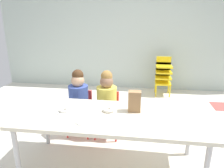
{
  "coord_description": "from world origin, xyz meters",
  "views": [
    {
      "loc": [
        0.24,
        -2.45,
        1.53
      ],
      "look_at": [
        -0.06,
        -0.3,
        0.86
      ],
      "focal_mm": 33.39,
      "sensor_mm": 36.0,
      "label": 1
    }
  ],
  "objects_px": {
    "seated_child_middle_seat": "(107,98)",
    "paper_bag_brown": "(135,101)",
    "paper_plate_near_edge": "(64,111)",
    "paper_plate_center_table": "(85,121)",
    "donut_powdered_on_plate": "(64,110)",
    "craft_table": "(111,119)",
    "seated_child_near_camera": "(79,97)",
    "kid_chair_yellow_stack": "(163,74)",
    "donut_powdered_loose": "(108,110)"
  },
  "relations": [
    {
      "from": "craft_table",
      "to": "seated_child_near_camera",
      "type": "bearing_deg",
      "value": 130.25
    },
    {
      "from": "seated_child_near_camera",
      "to": "donut_powdered_loose",
      "type": "height_order",
      "value": "seated_child_near_camera"
    },
    {
      "from": "seated_child_middle_seat",
      "to": "kid_chair_yellow_stack",
      "type": "relative_size",
      "value": 1.15
    },
    {
      "from": "seated_child_middle_seat",
      "to": "paper_plate_near_edge",
      "type": "bearing_deg",
      "value": -120.05
    },
    {
      "from": "seated_child_middle_seat",
      "to": "kid_chair_yellow_stack",
      "type": "distance_m",
      "value": 2.04
    },
    {
      "from": "seated_child_middle_seat",
      "to": "paper_bag_brown",
      "type": "relative_size",
      "value": 4.17
    },
    {
      "from": "paper_plate_center_table",
      "to": "craft_table",
      "type": "bearing_deg",
      "value": 38.78
    },
    {
      "from": "paper_bag_brown",
      "to": "paper_plate_near_edge",
      "type": "height_order",
      "value": "paper_bag_brown"
    },
    {
      "from": "donut_powdered_on_plate",
      "to": "paper_plate_near_edge",
      "type": "bearing_deg",
      "value": 0.0
    },
    {
      "from": "seated_child_middle_seat",
      "to": "paper_bag_brown",
      "type": "distance_m",
      "value": 0.64
    },
    {
      "from": "seated_child_near_camera",
      "to": "seated_child_middle_seat",
      "type": "xyz_separation_m",
      "value": [
        0.38,
        0.0,
        0.0
      ]
    },
    {
      "from": "donut_powdered_loose",
      "to": "seated_child_near_camera",
      "type": "bearing_deg",
      "value": 132.32
    },
    {
      "from": "kid_chair_yellow_stack",
      "to": "donut_powdered_loose",
      "type": "distance_m",
      "value": 2.5
    },
    {
      "from": "donut_powdered_on_plate",
      "to": "donut_powdered_loose",
      "type": "distance_m",
      "value": 0.46
    },
    {
      "from": "donut_powdered_on_plate",
      "to": "kid_chair_yellow_stack",
      "type": "bearing_deg",
      "value": 62.78
    },
    {
      "from": "seated_child_near_camera",
      "to": "paper_bag_brown",
      "type": "relative_size",
      "value": 4.17
    },
    {
      "from": "craft_table",
      "to": "kid_chair_yellow_stack",
      "type": "relative_size",
      "value": 2.37
    },
    {
      "from": "seated_child_near_camera",
      "to": "donut_powdered_on_plate",
      "type": "xyz_separation_m",
      "value": [
        0.03,
        -0.61,
        0.08
      ]
    },
    {
      "from": "craft_table",
      "to": "donut_powdered_on_plate",
      "type": "bearing_deg",
      "value": 179.06
    },
    {
      "from": "paper_bag_brown",
      "to": "paper_plate_center_table",
      "type": "distance_m",
      "value": 0.55
    },
    {
      "from": "kid_chair_yellow_stack",
      "to": "paper_plate_near_edge",
      "type": "bearing_deg",
      "value": -117.22
    },
    {
      "from": "seated_child_near_camera",
      "to": "donut_powdered_loose",
      "type": "xyz_separation_m",
      "value": [
        0.48,
        -0.53,
        0.08
      ]
    },
    {
      "from": "donut_powdered_on_plate",
      "to": "paper_bag_brown",
      "type": "bearing_deg",
      "value": 9.21
    },
    {
      "from": "paper_bag_brown",
      "to": "donut_powdered_on_plate",
      "type": "distance_m",
      "value": 0.74
    },
    {
      "from": "seated_child_near_camera",
      "to": "seated_child_middle_seat",
      "type": "bearing_deg",
      "value": 0.0
    },
    {
      "from": "kid_chair_yellow_stack",
      "to": "donut_powdered_loose",
      "type": "relative_size",
      "value": 6.53
    },
    {
      "from": "craft_table",
      "to": "seated_child_near_camera",
      "type": "relative_size",
      "value": 2.07
    },
    {
      "from": "craft_table",
      "to": "donut_powdered_loose",
      "type": "xyz_separation_m",
      "value": [
        -0.04,
        0.08,
        0.07
      ]
    },
    {
      "from": "seated_child_near_camera",
      "to": "donut_powdered_loose",
      "type": "bearing_deg",
      "value": -47.68
    },
    {
      "from": "craft_table",
      "to": "paper_bag_brown",
      "type": "distance_m",
      "value": 0.31
    },
    {
      "from": "paper_plate_center_table",
      "to": "seated_child_middle_seat",
      "type": "bearing_deg",
      "value": 84.44
    },
    {
      "from": "paper_plate_near_edge",
      "to": "paper_plate_center_table",
      "type": "bearing_deg",
      "value": -33.87
    },
    {
      "from": "seated_child_middle_seat",
      "to": "kid_chair_yellow_stack",
      "type": "height_order",
      "value": "seated_child_middle_seat"
    },
    {
      "from": "paper_plate_center_table",
      "to": "paper_bag_brown",
      "type": "bearing_deg",
      "value": 33.8
    },
    {
      "from": "seated_child_middle_seat",
      "to": "donut_powdered_loose",
      "type": "distance_m",
      "value": 0.55
    },
    {
      "from": "paper_plate_near_edge",
      "to": "paper_bag_brown",
      "type": "bearing_deg",
      "value": 9.21
    },
    {
      "from": "donut_powdered_on_plate",
      "to": "donut_powdered_loose",
      "type": "xyz_separation_m",
      "value": [
        0.46,
        0.08,
        -0.0
      ]
    },
    {
      "from": "seated_child_near_camera",
      "to": "donut_powdered_on_plate",
      "type": "relative_size",
      "value": 8.14
    },
    {
      "from": "seated_child_near_camera",
      "to": "seated_child_middle_seat",
      "type": "height_order",
      "value": "same"
    },
    {
      "from": "seated_child_near_camera",
      "to": "paper_plate_near_edge",
      "type": "distance_m",
      "value": 0.61
    },
    {
      "from": "paper_plate_near_edge",
      "to": "paper_plate_center_table",
      "type": "height_order",
      "value": "same"
    },
    {
      "from": "seated_child_middle_seat",
      "to": "donut_powdered_on_plate",
      "type": "bearing_deg",
      "value": -120.05
    },
    {
      "from": "paper_bag_brown",
      "to": "seated_child_near_camera",
      "type": "bearing_deg",
      "value": 146.94
    },
    {
      "from": "seated_child_middle_seat",
      "to": "paper_plate_center_table",
      "type": "distance_m",
      "value": 0.8
    },
    {
      "from": "paper_bag_brown",
      "to": "donut_powdered_on_plate",
      "type": "height_order",
      "value": "paper_bag_brown"
    },
    {
      "from": "donut_powdered_on_plate",
      "to": "seated_child_near_camera",
      "type": "bearing_deg",
      "value": 92.6
    },
    {
      "from": "paper_plate_center_table",
      "to": "donut_powdered_loose",
      "type": "height_order",
      "value": "donut_powdered_loose"
    },
    {
      "from": "kid_chair_yellow_stack",
      "to": "craft_table",
      "type": "bearing_deg",
      "value": -107.25
    },
    {
      "from": "donut_powdered_on_plate",
      "to": "donut_powdered_loose",
      "type": "bearing_deg",
      "value": 9.54
    },
    {
      "from": "craft_table",
      "to": "paper_plate_near_edge",
      "type": "distance_m",
      "value": 0.5
    }
  ]
}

